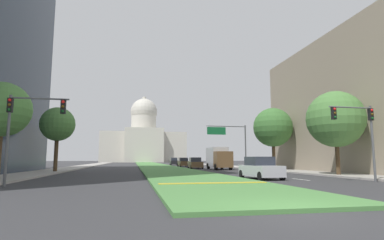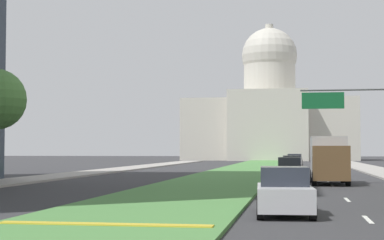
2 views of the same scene
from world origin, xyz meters
name	(u,v)px [view 1 (image 1 of 2)]	position (x,y,z in m)	size (l,w,h in m)	color
ground_plane	(152,165)	(0.00, 67.06, 0.00)	(295.08, 295.08, 0.00)	#333335
grass_median	(154,165)	(0.00, 60.36, 0.07)	(7.05, 120.71, 0.14)	#4C8442
median_curb_nose	(214,183)	(0.00, 9.08, 0.16)	(6.34, 0.50, 0.04)	gold
lane_dashes_right	(218,169)	(7.81, 35.84, 0.00)	(0.16, 47.72, 0.01)	silver
sidewalk_left	(82,166)	(-14.10, 53.65, 0.07)	(4.00, 120.71, 0.15)	#9E9991
sidewalk_right	(224,166)	(14.10, 53.65, 0.07)	(4.00, 120.71, 0.15)	#9E9991
capitol_building	(143,140)	(0.00, 133.29, 9.90)	(37.44, 22.87, 30.42)	beige
traffic_light_near_left	(25,119)	(-10.76, 10.77, 3.80)	(3.34, 0.35, 5.20)	#515456
traffic_light_near_right	(361,126)	(10.76, 10.05, 3.80)	(3.34, 0.35, 5.20)	#515456
overhead_guide_sign	(231,137)	(9.51, 34.75, 4.67)	(6.06, 0.20, 6.50)	#515456
street_tree_left_near	(2,110)	(-13.51, 14.68, 4.91)	(3.79, 3.79, 6.82)	#4C3823
street_tree_right_near	(335,119)	(13.42, 16.31, 5.11)	(5.10, 5.10, 7.67)	#4C3823
street_tree_left_mid	(58,125)	(-13.16, 28.78, 5.44)	(3.87, 3.87, 7.42)	#4C3823
street_tree_right_mid	(273,127)	(13.47, 29.03, 5.64)	(5.12, 5.12, 8.22)	#4C3823
sedan_lead_stopped	(260,168)	(5.06, 14.09, 0.80)	(2.16, 4.31, 1.70)	#BCBCC1
sedan_midblock	(195,163)	(5.10, 39.36, 0.82)	(2.15, 4.51, 1.74)	brown
sedan_distant	(183,162)	(5.17, 51.31, 0.82)	(1.85, 4.27, 1.75)	brown
sedan_far_horizon	(174,162)	(5.43, 67.39, 0.84)	(1.98, 4.53, 1.80)	black
box_truck_delivery	(219,158)	(7.71, 35.07, 1.68)	(2.40, 6.40, 3.20)	brown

